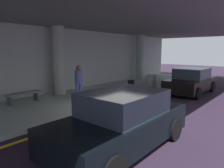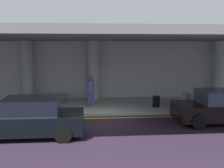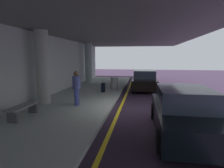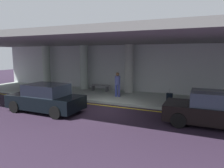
% 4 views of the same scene
% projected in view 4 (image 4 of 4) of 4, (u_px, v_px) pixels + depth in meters
% --- Properties ---
extents(ground_plane, '(60.00, 60.00, 0.00)m').
position_uv_depth(ground_plane, '(103.00, 108.00, 11.65)').
color(ground_plane, '#2A1E2F').
extents(sidewalk, '(26.00, 4.20, 0.15)m').
position_uv_depth(sidewalk, '(122.00, 97.00, 14.44)').
color(sidewalk, '#A4B2A7').
rests_on(sidewalk, ground).
extents(lane_stripe_yellow, '(26.00, 0.14, 0.01)m').
position_uv_depth(lane_stripe_yellow, '(107.00, 106.00, 12.22)').
color(lane_stripe_yellow, yellow).
rests_on(lane_stripe_yellow, ground).
extents(support_column_far_left, '(0.67, 0.67, 3.65)m').
position_uv_depth(support_column_far_left, '(46.00, 66.00, 18.68)').
color(support_column_far_left, '#A4B5A5').
rests_on(support_column_far_left, sidewalk).
extents(support_column_left_mid, '(0.67, 0.67, 3.65)m').
position_uv_depth(support_column_left_mid, '(84.00, 67.00, 17.08)').
color(support_column_left_mid, '#9FAFA3').
rests_on(support_column_left_mid, sidewalk).
extents(support_column_center, '(0.67, 0.67, 3.65)m').
position_uv_depth(support_column_center, '(129.00, 69.00, 15.49)').
color(support_column_center, '#A8ACA4').
rests_on(support_column_center, sidewalk).
extents(ceiling_overhang, '(28.00, 13.20, 0.30)m').
position_uv_depth(ceiling_overhang, '(120.00, 41.00, 13.42)').
color(ceiling_overhang, slate).
rests_on(ceiling_overhang, support_column_far_left).
extents(terminal_back_wall, '(26.00, 0.30, 3.80)m').
position_uv_depth(terminal_back_wall, '(132.00, 69.00, 16.21)').
color(terminal_back_wall, '#B3BAB9').
rests_on(terminal_back_wall, ground).
extents(car_black, '(4.10, 1.92, 1.50)m').
position_uv_depth(car_black, '(46.00, 98.00, 10.97)').
color(car_black, black).
rests_on(car_black, ground).
extents(car_black_no2, '(4.10, 1.92, 1.50)m').
position_uv_depth(car_black_no2, '(214.00, 110.00, 8.75)').
color(car_black_no2, black).
rests_on(car_black_no2, ground).
extents(traveler_with_luggage, '(0.38, 0.38, 1.68)m').
position_uv_depth(traveler_with_luggage, '(118.00, 83.00, 14.04)').
color(traveler_with_luggage, '#394899').
rests_on(traveler_with_luggage, sidewalk).
extents(suitcase_upright_primary, '(0.36, 0.22, 0.90)m').
position_uv_depth(suitcase_upright_primary, '(169.00, 98.00, 12.20)').
color(suitcase_upright_primary, black).
rests_on(suitcase_upright_primary, sidewalk).
extents(bench_metal, '(1.60, 0.50, 0.48)m').
position_uv_depth(bench_metal, '(100.00, 87.00, 16.24)').
color(bench_metal, slate).
rests_on(bench_metal, sidewalk).
extents(trash_bin_steel, '(0.56, 0.56, 0.85)m').
position_uv_depth(trash_bin_steel, '(196.00, 100.00, 11.12)').
color(trash_bin_steel, gray).
rests_on(trash_bin_steel, sidewalk).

